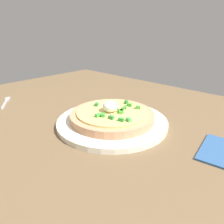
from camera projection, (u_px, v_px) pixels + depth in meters
The scene contains 4 objects.
dining_table at pixel (126, 122), 57.33cm from camera, with size 126.82×78.42×2.62cm, color brown.
plate at pixel (112, 121), 52.83cm from camera, with size 28.35×28.35×1.31cm, color silver.
pizza at pixel (112, 115), 52.09cm from camera, with size 21.48×21.48×5.18cm.
fork at pixel (6, 102), 68.17cm from camera, with size 10.23×6.63×0.50cm.
Camera 1 is at (32.49, -40.70, 25.73)cm, focal length 32.54 mm.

